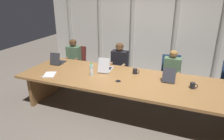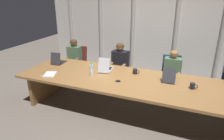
{
  "view_description": "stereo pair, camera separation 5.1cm",
  "coord_description": "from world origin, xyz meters",
  "px_view_note": "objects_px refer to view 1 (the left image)",
  "views": [
    {
      "loc": [
        1.0,
        -3.6,
        2.36
      ],
      "look_at": [
        -0.45,
        0.11,
        0.83
      ],
      "focal_mm": 33.11,
      "sensor_mm": 36.0,
      "label": 1
    },
    {
      "loc": [
        1.05,
        -3.58,
        2.36
      ],
      "look_at": [
        -0.45,
        0.11,
        0.83
      ],
      "focal_mm": 33.11,
      "sensor_mm": 36.0,
      "label": 2
    }
  ],
  "objects_px": {
    "person_left_mid": "(118,63)",
    "coffee_mug_far": "(135,71)",
    "office_chair_center": "(170,80)",
    "laptop_left_end": "(58,61)",
    "water_bottle_primary": "(91,70)",
    "office_chair_left_mid": "(119,73)",
    "spiral_notepad": "(50,75)",
    "laptop_center": "(169,77)",
    "coffee_mug_near": "(193,86)",
    "laptop_left_mid": "(106,68)",
    "conference_mic_left_side": "(118,80)",
    "person_left_end": "(72,58)",
    "person_center": "(171,72)",
    "office_chair_left_end": "(77,67)"
  },
  "relations": [
    {
      "from": "laptop_center",
      "to": "coffee_mug_near",
      "type": "xyz_separation_m",
      "value": [
        0.44,
        -0.26,
        -0.0
      ]
    },
    {
      "from": "spiral_notepad",
      "to": "coffee_mug_far",
      "type": "bearing_deg",
      "value": 0.97
    },
    {
      "from": "laptop_left_end",
      "to": "person_left_mid",
      "type": "relative_size",
      "value": 0.34
    },
    {
      "from": "laptop_center",
      "to": "person_left_end",
      "type": "height_order",
      "value": "person_left_end"
    },
    {
      "from": "person_left_end",
      "to": "conference_mic_left_side",
      "type": "xyz_separation_m",
      "value": [
        1.74,
        -1.15,
        0.1
      ]
    },
    {
      "from": "laptop_left_mid",
      "to": "person_left_mid",
      "type": "bearing_deg",
      "value": -10.15
    },
    {
      "from": "laptop_left_end",
      "to": "water_bottle_primary",
      "type": "relative_size",
      "value": 1.49
    },
    {
      "from": "conference_mic_left_side",
      "to": "coffee_mug_far",
      "type": "bearing_deg",
      "value": 68.37
    },
    {
      "from": "office_chair_left_end",
      "to": "water_bottle_primary",
      "type": "relative_size",
      "value": 3.46
    },
    {
      "from": "laptop_left_end",
      "to": "office_chair_left_end",
      "type": "xyz_separation_m",
      "value": [
        -0.02,
        0.86,
        -0.45
      ]
    },
    {
      "from": "coffee_mug_near",
      "to": "person_center",
      "type": "bearing_deg",
      "value": 115.83
    },
    {
      "from": "water_bottle_primary",
      "to": "laptop_center",
      "type": "bearing_deg",
      "value": 14.04
    },
    {
      "from": "coffee_mug_near",
      "to": "office_chair_left_mid",
      "type": "bearing_deg",
      "value": 148.14
    },
    {
      "from": "laptop_center",
      "to": "coffee_mug_near",
      "type": "bearing_deg",
      "value": -122.75
    },
    {
      "from": "laptop_left_mid",
      "to": "laptop_center",
      "type": "bearing_deg",
      "value": -97.19
    },
    {
      "from": "office_chair_left_mid",
      "to": "person_left_end",
      "type": "bearing_deg",
      "value": -82.67
    },
    {
      "from": "person_left_end",
      "to": "office_chair_left_mid",
      "type": "bearing_deg",
      "value": 91.88
    },
    {
      "from": "person_left_mid",
      "to": "coffee_mug_far",
      "type": "height_order",
      "value": "person_left_mid"
    },
    {
      "from": "office_chair_left_end",
      "to": "person_left_mid",
      "type": "relative_size",
      "value": 0.78
    },
    {
      "from": "laptop_left_end",
      "to": "person_center",
      "type": "distance_m",
      "value": 2.68
    },
    {
      "from": "coffee_mug_near",
      "to": "conference_mic_left_side",
      "type": "relative_size",
      "value": 1.26
    },
    {
      "from": "office_chair_center",
      "to": "coffee_mug_far",
      "type": "relative_size",
      "value": 6.47
    },
    {
      "from": "laptop_left_mid",
      "to": "conference_mic_left_side",
      "type": "height_order",
      "value": "laptop_left_mid"
    },
    {
      "from": "laptop_center",
      "to": "laptop_left_end",
      "type": "bearing_deg",
      "value": 87.12
    },
    {
      "from": "laptop_left_end",
      "to": "coffee_mug_far",
      "type": "xyz_separation_m",
      "value": [
        1.9,
        0.04,
        -0.0
      ]
    },
    {
      "from": "person_left_end",
      "to": "person_left_mid",
      "type": "distance_m",
      "value": 1.32
    },
    {
      "from": "laptop_left_mid",
      "to": "office_chair_center",
      "type": "distance_m",
      "value": 1.63
    },
    {
      "from": "laptop_left_end",
      "to": "spiral_notepad",
      "type": "relative_size",
      "value": 1.07
    },
    {
      "from": "office_chair_center",
      "to": "person_center",
      "type": "distance_m",
      "value": 0.33
    },
    {
      "from": "office_chair_left_mid",
      "to": "coffee_mug_far",
      "type": "height_order",
      "value": "office_chair_left_mid"
    },
    {
      "from": "office_chair_left_end",
      "to": "office_chair_center",
      "type": "xyz_separation_m",
      "value": [
        2.57,
        0.0,
        0.01
      ]
    },
    {
      "from": "laptop_left_mid",
      "to": "spiral_notepad",
      "type": "xyz_separation_m",
      "value": [
        -0.98,
        -0.67,
        -0.05
      ]
    },
    {
      "from": "office_chair_left_mid",
      "to": "spiral_notepad",
      "type": "bearing_deg",
      "value": -32.24
    },
    {
      "from": "water_bottle_primary",
      "to": "spiral_notepad",
      "type": "height_order",
      "value": "water_bottle_primary"
    },
    {
      "from": "office_chair_center",
      "to": "laptop_left_mid",
      "type": "bearing_deg",
      "value": -65.75
    },
    {
      "from": "person_left_mid",
      "to": "coffee_mug_far",
      "type": "bearing_deg",
      "value": 44.51
    },
    {
      "from": "laptop_left_end",
      "to": "office_chair_left_end",
      "type": "relative_size",
      "value": 0.43
    },
    {
      "from": "laptop_left_end",
      "to": "spiral_notepad",
      "type": "distance_m",
      "value": 0.73
    },
    {
      "from": "person_left_mid",
      "to": "coffee_mug_near",
      "type": "height_order",
      "value": "person_left_mid"
    },
    {
      "from": "person_left_mid",
      "to": "person_center",
      "type": "xyz_separation_m",
      "value": [
        1.3,
        -0.01,
        -0.04
      ]
    },
    {
      "from": "conference_mic_left_side",
      "to": "office_chair_left_mid",
      "type": "bearing_deg",
      "value": 109.25
    },
    {
      "from": "coffee_mug_near",
      "to": "conference_mic_left_side",
      "type": "xyz_separation_m",
      "value": [
        -1.34,
        -0.19,
        -0.04
      ]
    },
    {
      "from": "person_center",
      "to": "spiral_notepad",
      "type": "relative_size",
      "value": 3.06
    },
    {
      "from": "person_left_mid",
      "to": "coffee_mug_far",
      "type": "distance_m",
      "value": 0.91
    },
    {
      "from": "laptop_left_mid",
      "to": "person_left_end",
      "type": "relative_size",
      "value": 0.41
    },
    {
      "from": "conference_mic_left_side",
      "to": "laptop_left_mid",
      "type": "bearing_deg",
      "value": 135.29
    },
    {
      "from": "laptop_center",
      "to": "person_left_end",
      "type": "relative_size",
      "value": 0.39
    },
    {
      "from": "laptop_left_end",
      "to": "person_center",
      "type": "bearing_deg",
      "value": -80.81
    },
    {
      "from": "office_chair_center",
      "to": "spiral_notepad",
      "type": "relative_size",
      "value": 2.56
    },
    {
      "from": "laptop_center",
      "to": "coffee_mug_near",
      "type": "relative_size",
      "value": 3.25
    }
  ]
}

